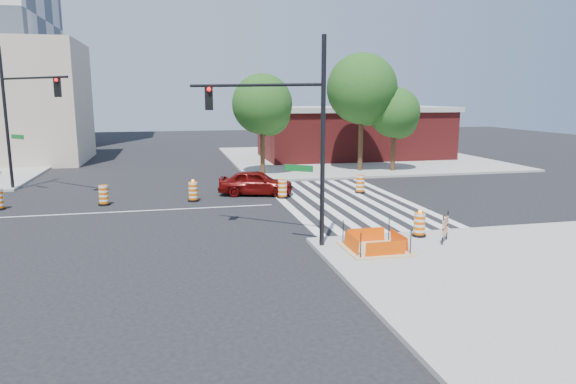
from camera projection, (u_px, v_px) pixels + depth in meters
name	position (u px, v px, depth m)	size (l,w,h in m)	color
ground	(130.00, 211.00, 24.85)	(120.00, 120.00, 0.00)	black
sidewalk_ne	(353.00, 158.00, 46.02)	(22.00, 22.00, 0.15)	gray
crosswalk_east	(344.00, 201.00, 27.24)	(6.75, 13.50, 0.01)	silver
lane_centerline	(130.00, 211.00, 24.84)	(14.00, 0.12, 0.01)	silver
excavation_pit	(375.00, 247.00, 18.15)	(2.20, 2.20, 0.90)	tan
brick_storefront	(354.00, 133.00, 45.61)	(16.50, 8.50, 4.60)	maroon
red_coupe	(256.00, 183.00, 28.90)	(1.68, 4.17, 1.42)	#590807
signal_pole_se	(283.00, 123.00, 18.54)	(4.49, 3.55, 7.41)	black
signal_pole_nw	(21.00, 105.00, 28.70)	(4.42, 4.50, 8.16)	black
pit_drum	(419.00, 225.00, 19.79)	(0.54, 0.54, 1.06)	black
barricade	(445.00, 226.00, 18.93)	(0.65, 0.75, 1.11)	#E45E04
tree_north_c	(263.00, 108.00, 35.20)	(4.15, 4.15, 7.05)	#382314
tree_north_d	(362.00, 93.00, 36.75)	(5.04, 5.04, 8.57)	#382314
tree_north_e	(395.00, 115.00, 37.03)	(3.68, 3.63, 6.18)	#382314
median_drum_2	(104.00, 196.00, 26.22)	(0.60, 0.60, 1.02)	black
median_drum_3	(193.00, 192.00, 27.20)	(0.60, 0.60, 1.18)	black
median_drum_4	(282.00, 189.00, 28.03)	(0.60, 0.60, 1.02)	black
median_drum_5	(360.00, 185.00, 29.53)	(0.60, 0.60, 1.02)	black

